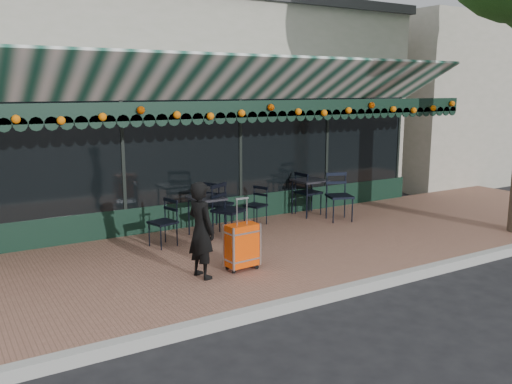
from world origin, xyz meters
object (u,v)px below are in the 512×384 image
chair_a_right (308,193)px  suitcase (242,246)px  chair_b_right (218,204)px  chair_b_left (163,223)px  chair_a_front (340,197)px  chair_a_left (255,206)px  woman (201,230)px  chair_b_front (229,211)px  cafe_table_b (206,201)px  cafe_table_a (310,183)px

chair_a_right → suitcase: bearing=124.8°
chair_b_right → chair_b_left: bearing=89.1°
chair_b_left → chair_a_front: bearing=73.5°
chair_a_left → chair_a_front: size_ratio=0.78×
suitcase → chair_b_right: suitcase is taller
woman → chair_b_front: 2.09m
chair_a_left → chair_a_right: chair_a_right is taller
chair_a_left → chair_a_front: bearing=49.2°
woman → chair_a_right: bearing=-67.9°
cafe_table_b → chair_a_left: bearing=12.0°
woman → chair_a_left: bearing=-56.3°
chair_b_right → woman: bearing=123.5°
cafe_table_a → chair_a_right: bearing=75.2°
chair_a_front → chair_b_front: 2.55m
cafe_table_b → chair_b_front: chair_b_front is taller
chair_a_front → chair_b_front: bearing=-161.5°
chair_b_left → chair_b_right: size_ratio=0.87×
woman → chair_a_right: woman is taller
woman → chair_b_front: woman is taller
cafe_table_b → chair_a_right: 2.67m
chair_a_front → chair_b_right: size_ratio=1.05×
suitcase → chair_b_front: bearing=63.4°
cafe_table_b → chair_b_right: 0.60m
chair_b_right → chair_b_front: bearing=143.9°
woman → cafe_table_b: bearing=-39.0°
cafe_table_a → cafe_table_b: size_ratio=1.06×
cafe_table_b → chair_b_left: bearing=-167.5°
chair_a_right → chair_b_right: 2.20m
cafe_table_a → chair_b_front: (-2.33, -0.71, -0.19)m
chair_a_right → chair_a_left: bearing=93.8°
chair_b_front → cafe_table_a: bearing=-10.2°
woman → chair_b_left: size_ratio=1.69×
cafe_table_a → chair_b_right: chair_b_right is taller
cafe_table_a → chair_a_right: size_ratio=0.82×
cafe_table_b → chair_a_left: 1.24m
suitcase → chair_a_front: suitcase is taller
chair_a_right → chair_b_front: size_ratio=0.94×
chair_b_left → suitcase: bearing=2.9°
chair_a_right → chair_b_right: chair_b_right is taller
chair_b_right → chair_a_right: bearing=-113.0°
cafe_table_b → cafe_table_a: bearing=8.4°
suitcase → cafe_table_b: (0.37, 1.95, 0.29)m
cafe_table_b → chair_a_left: (1.19, 0.25, -0.27)m
suitcase → chair_b_front: (0.65, 1.63, 0.14)m
suitcase → cafe_table_a: (2.98, 2.34, 0.33)m
suitcase → chair_a_left: bearing=50.0°
woman → cafe_table_b: 2.20m
cafe_table_a → chair_a_front: (0.23, -0.71, -0.20)m
chair_a_left → chair_b_right: (-0.76, 0.13, 0.09)m
suitcase → chair_b_left: (-0.55, 1.75, 0.05)m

